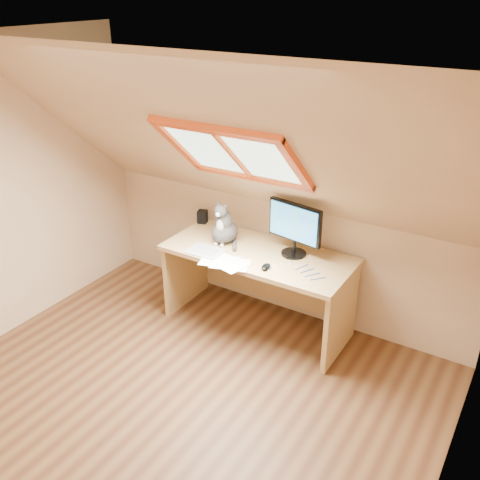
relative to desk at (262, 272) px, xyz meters
The scene contains 10 objects.
ground 1.53m from the desk, 90.57° to the right, with size 3.50×3.50×0.00m, color brown.
room_shell 1.80m from the desk, 90.53° to the right, with size 3.52×3.52×2.41m.
desk is the anchor object (origin of this frame).
monitor 0.54m from the desk, ahead, with size 0.48×0.20×0.44m.
cat 0.50m from the desk, behind, with size 0.22×0.26×0.39m.
desk_speaker 0.80m from the desk, 165.94° to the left, with size 0.08×0.08×0.12m, color black.
graphics_tablet 0.52m from the desk, 141.36° to the right, with size 0.29×0.20×0.01m, color #B2B2B7.
mouse 0.41m from the desk, 55.88° to the right, with size 0.06×0.11×0.03m, color black.
papers 0.44m from the desk, 119.41° to the right, with size 0.35×0.30×0.01m.
cables 0.50m from the desk, 24.37° to the right, with size 0.51×0.26×0.01m.
Camera 1 is at (1.92, -2.00, 2.69)m, focal length 40.00 mm.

